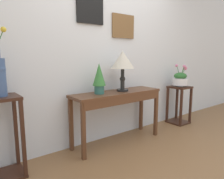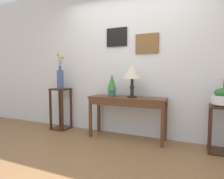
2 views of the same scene
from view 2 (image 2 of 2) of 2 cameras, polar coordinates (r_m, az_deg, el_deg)
The scene contains 9 objects.
ground_plane at distance 2.51m, azimuth -5.15°, elevation -21.97°, with size 12.00×12.00×0.01m, color brown.
back_wall_with_art at distance 3.55m, azimuth 5.98°, elevation 9.17°, with size 9.00×0.13×2.80m.
console_table at distance 3.29m, azimuth 4.26°, elevation -4.05°, with size 1.32×0.38×0.73m.
table_lamp at distance 3.24m, azimuth 5.98°, elevation 4.91°, with size 0.32×0.32×0.55m.
potted_plant_on_console at distance 3.40m, azimuth -0.01°, elevation 1.63°, with size 0.17×0.17×0.39m.
pedestal_stand_left at distance 4.06m, azimuth -14.83°, elevation -5.51°, with size 0.33×0.33×0.83m.
flower_vase_tall_left at distance 4.00m, azimuth -15.02°, elevation 3.70°, with size 0.17×0.14×0.71m.
pedestal_stand_right at distance 3.18m, azimuth 29.52°, elevation -10.21°, with size 0.33×0.33×0.68m.
planter_bowl_wide_right at distance 3.10m, azimuth 29.91°, elevation -1.81°, with size 0.27×0.27×0.39m.
Camera 2 is at (1.11, -1.96, 1.13)m, focal length 30.99 mm.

